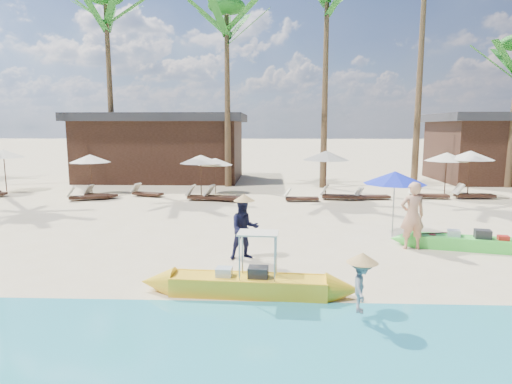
{
  "coord_description": "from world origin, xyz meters",
  "views": [
    {
      "loc": [
        -0.75,
        -10.55,
        3.44
      ],
      "look_at": [
        -1.24,
        2.0,
        1.53
      ],
      "focal_mm": 30.0,
      "sensor_mm": 36.0,
      "label": 1
    }
  ],
  "objects_px": {
    "yellow_canoe": "(248,285)",
    "blue_umbrella": "(395,178)",
    "tourist": "(412,216)",
    "green_canoe": "(468,243)"
  },
  "relations": [
    {
      "from": "yellow_canoe",
      "to": "blue_umbrella",
      "type": "height_order",
      "value": "blue_umbrella"
    },
    {
      "from": "yellow_canoe",
      "to": "blue_umbrella",
      "type": "distance_m",
      "value": 6.76
    },
    {
      "from": "blue_umbrella",
      "to": "tourist",
      "type": "bearing_deg",
      "value": -83.7
    },
    {
      "from": "green_canoe",
      "to": "tourist",
      "type": "height_order",
      "value": "tourist"
    },
    {
      "from": "green_canoe",
      "to": "blue_umbrella",
      "type": "xyz_separation_m",
      "value": [
        -1.73,
        1.39,
        1.68
      ]
    },
    {
      "from": "tourist",
      "to": "blue_umbrella",
      "type": "height_order",
      "value": "blue_umbrella"
    },
    {
      "from": "green_canoe",
      "to": "tourist",
      "type": "relative_size",
      "value": 2.39
    },
    {
      "from": "tourist",
      "to": "blue_umbrella",
      "type": "bearing_deg",
      "value": -88.61
    },
    {
      "from": "blue_umbrella",
      "to": "yellow_canoe",
      "type": "bearing_deg",
      "value": -130.99
    },
    {
      "from": "green_canoe",
      "to": "yellow_canoe",
      "type": "distance_m",
      "value": 7.0
    }
  ]
}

